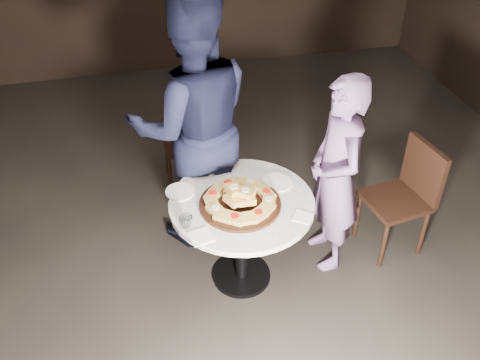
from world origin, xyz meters
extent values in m
plane|color=black|center=(0.00, 0.00, 0.00)|extent=(7.00, 7.00, 0.00)
cylinder|color=black|center=(0.06, 0.01, 0.01)|extent=(0.54, 0.54, 0.03)
cylinder|color=black|center=(0.06, 0.01, 0.35)|extent=(0.11, 0.11, 0.64)
cylinder|color=silver|center=(0.06, 0.01, 0.68)|extent=(1.22, 1.22, 0.04)
cylinder|color=black|center=(0.04, -0.03, 0.71)|extent=(0.63, 0.63, 0.02)
cube|color=#B79147|center=(0.21, -0.01, 0.74)|extent=(0.11, 0.13, 0.05)
cylinder|color=red|center=(0.21, -0.01, 0.76)|extent=(0.06, 0.06, 0.01)
cube|color=#B79147|center=(0.19, 0.06, 0.74)|extent=(0.14, 0.14, 0.05)
cube|color=#B79147|center=(0.14, 0.12, 0.74)|extent=(0.14, 0.13, 0.05)
cylinder|color=beige|center=(0.14, 0.12, 0.76)|extent=(0.07, 0.07, 0.01)
cube|color=#B79147|center=(0.07, 0.14, 0.74)|extent=(0.13, 0.12, 0.05)
cube|color=#B79147|center=(0.00, 0.14, 0.74)|extent=(0.12, 0.10, 0.05)
cylinder|color=red|center=(0.00, 0.14, 0.76)|extent=(0.06, 0.06, 0.01)
cube|color=#B79147|center=(-0.07, 0.11, 0.74)|extent=(0.14, 0.14, 0.05)
cube|color=#B79147|center=(-0.12, 0.06, 0.74)|extent=(0.13, 0.14, 0.05)
cylinder|color=red|center=(-0.12, 0.06, 0.76)|extent=(0.07, 0.07, 0.01)
cube|color=#B79147|center=(-0.14, -0.01, 0.74)|extent=(0.09, 0.11, 0.05)
cube|color=#B79147|center=(-0.13, -0.09, 0.74)|extent=(0.12, 0.13, 0.05)
cylinder|color=beige|center=(-0.13, -0.09, 0.76)|extent=(0.07, 0.07, 0.01)
cube|color=#B79147|center=(-0.09, -0.15, 0.74)|extent=(0.14, 0.13, 0.05)
cube|color=#B79147|center=(-0.03, -0.19, 0.74)|extent=(0.14, 0.13, 0.05)
cylinder|color=red|center=(-0.03, -0.19, 0.76)|extent=(0.07, 0.07, 0.01)
cube|color=#B79147|center=(0.04, -0.21, 0.74)|extent=(0.11, 0.09, 0.05)
cube|color=#B79147|center=(0.11, -0.19, 0.74)|extent=(0.14, 0.13, 0.05)
cylinder|color=red|center=(0.11, -0.19, 0.76)|extent=(0.07, 0.07, 0.01)
cube|color=#B79147|center=(0.17, -0.14, 0.74)|extent=(0.14, 0.14, 0.05)
cube|color=#B79147|center=(0.21, -0.08, 0.74)|extent=(0.11, 0.13, 0.05)
cylinder|color=beige|center=(0.21, -0.08, 0.76)|extent=(0.06, 0.06, 0.01)
cube|color=#B79147|center=(0.09, 0.00, 0.77)|extent=(0.13, 0.14, 0.04)
cylinder|color=#2D6B1E|center=(0.09, 0.00, 0.79)|extent=(0.07, 0.07, 0.01)
cube|color=#B79147|center=(0.01, 0.02, 0.77)|extent=(0.14, 0.13, 0.05)
cylinder|color=beige|center=(0.01, 0.02, 0.79)|extent=(0.07, 0.07, 0.01)
cube|color=#B79147|center=(-0.01, -0.06, 0.77)|extent=(0.12, 0.13, 0.04)
cylinder|color=orange|center=(-0.01, -0.06, 0.79)|extent=(0.07, 0.07, 0.01)
cube|color=#B79147|center=(0.07, -0.08, 0.77)|extent=(0.11, 0.09, 0.04)
cylinder|color=red|center=(0.07, -0.08, 0.79)|extent=(0.05, 0.05, 0.01)
cube|color=#B79147|center=(0.01, 0.00, 0.81)|extent=(0.11, 0.13, 0.05)
cylinder|color=beige|center=(0.01, 0.00, 0.83)|extent=(0.06, 0.06, 0.01)
cube|color=#B79147|center=(0.07, -0.05, 0.81)|extent=(0.14, 0.13, 0.05)
cylinder|color=beige|center=(0.07, -0.05, 0.83)|extent=(0.07, 0.07, 0.01)
cylinder|color=white|center=(-0.31, 0.19, 0.70)|extent=(0.23, 0.23, 0.01)
cylinder|color=white|center=(0.33, 0.14, 0.70)|extent=(0.23, 0.23, 0.01)
imported|color=silver|center=(-0.32, -0.15, 0.73)|extent=(0.10, 0.10, 0.07)
cube|color=white|center=(-0.25, -0.26, 0.70)|extent=(0.16, 0.16, 0.01)
cube|color=white|center=(0.38, -0.22, 0.70)|extent=(0.15, 0.15, 0.01)
cube|color=black|center=(-0.15, 1.22, 0.38)|extent=(0.37, 0.37, 0.03)
cube|color=black|center=(-0.15, 1.04, 0.57)|extent=(0.36, 0.04, 0.38)
cylinder|color=black|center=(0.01, 1.36, 0.19)|extent=(0.03, 0.03, 0.38)
cylinder|color=black|center=(-0.29, 1.37, 0.19)|extent=(0.03, 0.03, 0.38)
cylinder|color=black|center=(0.00, 1.06, 0.19)|extent=(0.03, 0.03, 0.38)
cylinder|color=black|center=(-0.30, 1.07, 0.19)|extent=(0.03, 0.03, 0.38)
cube|color=black|center=(1.19, 0.08, 0.42)|extent=(0.46, 0.46, 0.04)
cube|color=black|center=(1.39, 0.12, 0.64)|extent=(0.10, 0.40, 0.42)
cylinder|color=black|center=(1.00, 0.22, 0.21)|extent=(0.04, 0.04, 0.42)
cylinder|color=black|center=(1.06, -0.11, 0.21)|extent=(0.04, 0.04, 0.42)
cylinder|color=black|center=(1.33, 0.28, 0.21)|extent=(0.04, 0.04, 0.42)
cylinder|color=black|center=(1.39, -0.05, 0.21)|extent=(0.04, 0.04, 0.42)
imported|color=black|center=(-0.15, 0.59, 0.94)|extent=(0.92, 0.72, 1.87)
imported|color=slate|center=(0.71, 0.08, 0.72)|extent=(0.35, 0.53, 1.45)
camera|label=1|loc=(-0.54, -2.52, 2.84)|focal=40.00mm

